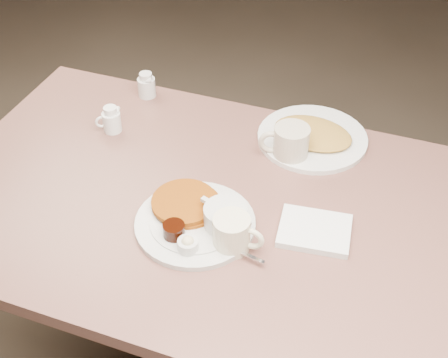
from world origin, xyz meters
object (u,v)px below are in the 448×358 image
(coffee_mug_near, at_px, (233,233))
(coffee_mug_far, at_px, (290,143))
(diner_table, at_px, (221,250))
(main_plate, at_px, (199,218))
(creamer_left, at_px, (111,120))
(creamer_right, at_px, (146,85))
(hash_plate, at_px, (312,136))

(coffee_mug_near, height_order, coffee_mug_far, coffee_mug_far)
(diner_table, distance_m, main_plate, 0.21)
(diner_table, relative_size, creamer_left, 18.75)
(creamer_right, relative_size, hash_plate, 0.22)
(diner_table, relative_size, main_plate, 3.87)
(diner_table, height_order, coffee_mug_far, coffee_mug_far)
(coffee_mug_far, bearing_deg, main_plate, -112.27)
(diner_table, xyz_separation_m, hash_plate, (0.15, 0.34, 0.18))
(creamer_left, bearing_deg, coffee_mug_near, -32.90)
(main_plate, height_order, creamer_left, creamer_left)
(coffee_mug_near, height_order, creamer_left, coffee_mug_near)
(creamer_right, bearing_deg, main_plate, -52.17)
(diner_table, xyz_separation_m, coffee_mug_far, (0.11, 0.24, 0.22))
(creamer_right, xyz_separation_m, hash_plate, (0.55, -0.05, -0.02))
(diner_table, distance_m, coffee_mug_near, 0.26)
(coffee_mug_far, height_order, creamer_right, coffee_mug_far)
(main_plate, xyz_separation_m, hash_plate, (0.18, 0.43, -0.01))
(main_plate, bearing_deg, diner_table, 73.56)
(coffee_mug_near, relative_size, hash_plate, 0.35)
(main_plate, bearing_deg, creamer_right, 127.83)
(coffee_mug_far, xyz_separation_m, creamer_left, (-0.52, -0.06, -0.01))
(coffee_mug_far, height_order, hash_plate, coffee_mug_far)
(diner_table, distance_m, creamer_left, 0.50)
(creamer_left, height_order, creamer_right, same)
(main_plate, relative_size, hash_plate, 1.09)
(diner_table, relative_size, hash_plate, 4.20)
(creamer_left, bearing_deg, diner_table, -24.55)
(coffee_mug_far, xyz_separation_m, hash_plate, (0.04, 0.10, -0.04))
(coffee_mug_near, height_order, creamer_right, coffee_mug_near)
(creamer_left, relative_size, creamer_right, 1.00)
(hash_plate, bearing_deg, coffee_mug_near, -99.10)
(main_plate, bearing_deg, creamer_left, 144.62)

